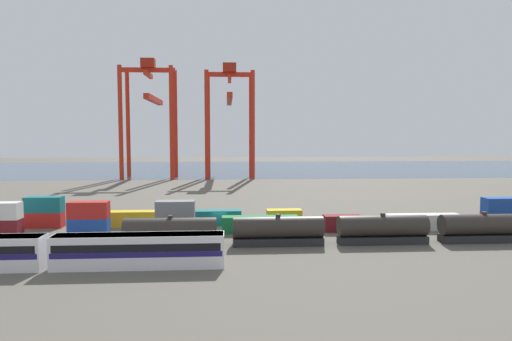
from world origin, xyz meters
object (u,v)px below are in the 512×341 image
at_px(shipping_container_6, 260,224).
at_px(gantry_crane_west, 150,107).
at_px(gantry_crane_central, 230,108).
at_px(shipping_container_8, 423,222).
at_px(shipping_container_2, 89,226).
at_px(freight_tank_row, 383,229).
at_px(passenger_train, 48,251).
at_px(shipping_container_13, 126,219).
at_px(shipping_container_4, 176,225).

bearing_deg(shipping_container_6, gantry_crane_west, 108.93).
xyz_separation_m(shipping_container_6, gantry_crane_central, (-4.09, 97.55, 24.27)).
bearing_deg(shipping_container_6, shipping_container_8, 0.00).
relative_size(shipping_container_2, shipping_container_6, 0.50).
xyz_separation_m(shipping_container_2, shipping_container_8, (53.34, 0.00, 0.00)).
distance_m(shipping_container_2, gantry_crane_central, 103.03).
bearing_deg(freight_tank_row, gantry_crane_central, 101.20).
height_order(passenger_train, shipping_container_6, passenger_train).
distance_m(shipping_container_2, gantry_crane_west, 99.80).
bearing_deg(gantry_crane_central, passenger_train, -100.65).
bearing_deg(gantry_crane_west, freight_tank_row, -64.54).
height_order(shipping_container_13, gantry_crane_central, gantry_crane_central).
relative_size(passenger_train, gantry_crane_west, 0.95).
bearing_deg(gantry_crane_west, shipping_container_6, -71.07).
bearing_deg(shipping_container_8, shipping_container_4, 180.00).
distance_m(passenger_train, shipping_container_6, 31.54).
xyz_separation_m(shipping_container_4, gantry_crane_west, (-19.77, 96.51, 24.59)).
relative_size(shipping_container_4, shipping_container_13, 0.50).
bearing_deg(gantry_crane_west, passenger_train, -86.37).
relative_size(shipping_container_2, shipping_container_8, 0.50).
distance_m(freight_tank_row, shipping_container_4, 31.45).
xyz_separation_m(freight_tank_row, gantry_crane_central, (-21.01, 106.09, 23.48)).
relative_size(shipping_container_4, gantry_crane_west, 0.14).
bearing_deg(shipping_container_2, shipping_container_6, 0.00).
bearing_deg(shipping_container_6, passenger_train, -145.04).
bearing_deg(shipping_container_2, shipping_container_4, 0.00).
relative_size(gantry_crane_west, gantry_crane_central, 1.03).
bearing_deg(freight_tank_row, shipping_container_6, 153.21).
bearing_deg(shipping_container_4, gantry_crane_west, 101.58).
height_order(passenger_train, shipping_container_13, passenger_train).
bearing_deg(shipping_container_2, shipping_container_8, 0.00).
bearing_deg(gantry_crane_central, shipping_container_8, -72.50).
relative_size(shipping_container_13, gantry_crane_west, 0.28).
bearing_deg(shipping_container_8, shipping_container_13, 172.81).
xyz_separation_m(shipping_container_6, gantry_crane_west, (-33.10, 96.51, 24.59)).
distance_m(shipping_container_4, gantry_crane_west, 101.53).
relative_size(shipping_container_13, gantry_crane_central, 0.29).
bearing_deg(freight_tank_row, gantry_crane_west, 115.46).
distance_m(passenger_train, shipping_container_2, 18.10).
relative_size(shipping_container_6, shipping_container_8, 1.00).
bearing_deg(gantry_crane_west, shipping_container_13, -83.20).
relative_size(passenger_train, shipping_container_2, 6.71).
bearing_deg(shipping_container_6, shipping_container_2, 180.00).
height_order(freight_tank_row, gantry_crane_central, gantry_crane_central).
bearing_deg(shipping_container_4, shipping_container_13, 145.51).
xyz_separation_m(passenger_train, gantry_crane_west, (-7.26, 114.57, 23.75)).
distance_m(shipping_container_4, shipping_container_13, 10.92).
bearing_deg(shipping_container_8, freight_tank_row, -138.76).
bearing_deg(gantry_crane_central, freight_tank_row, -78.80).
bearing_deg(gantry_crane_central, shipping_container_6, -87.60).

